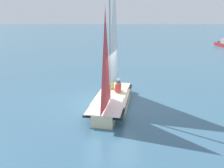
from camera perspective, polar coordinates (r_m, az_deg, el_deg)
The scene contains 4 objects.
ground_plane at distance 10.41m, azimuth -0.00°, elevation -5.70°, with size 260.00×260.00×0.00m, color #38607A.
sailboat_main at distance 10.15m, azimuth 0.03°, elevation -1.32°, with size 4.68×2.26×5.80m.
sailor_helm at distance 10.72m, azimuth 1.62°, elevation -1.41°, with size 0.38×0.35×1.16m.
sailor_crew at distance 11.28m, azimuth -0.31°, elevation -0.46°, with size 0.38×0.35×1.16m.
Camera 1 is at (-9.60, -0.03, 4.03)m, focal length 35.00 mm.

